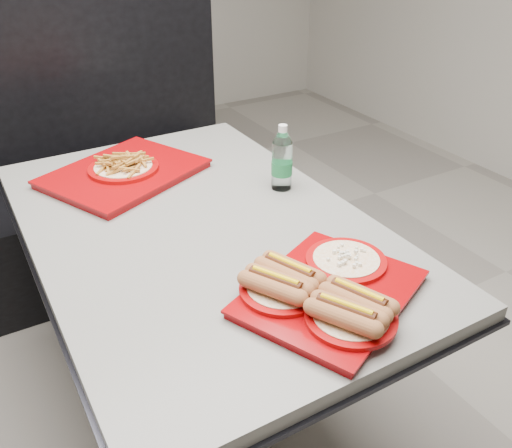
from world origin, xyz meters
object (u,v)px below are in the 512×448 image
diner_table (202,269)px  tray_far (124,170)px  tray_near (326,290)px  water_bottle (282,161)px  booth_bench (104,185)px

diner_table → tray_far: size_ratio=2.41×
tray_near → diner_table: bearing=101.9°
tray_near → water_bottle: bearing=67.4°
booth_bench → tray_near: 1.62m
tray_near → booth_bench: bearing=93.7°
tray_near → water_bottle: (0.23, 0.54, 0.06)m
booth_bench → tray_far: size_ratio=2.29×
booth_bench → tray_far: booth_bench is taller
diner_table → water_bottle: size_ratio=6.67×
tray_near → tray_far: bearing=102.1°
diner_table → tray_far: tray_far is taller
booth_bench → tray_far: 0.79m
booth_bench → water_bottle: (0.33, -1.03, 0.44)m
diner_table → booth_bench: 1.11m
diner_table → water_bottle: 0.42m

